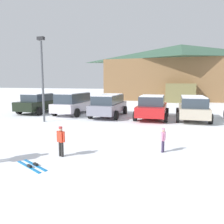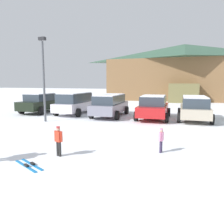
# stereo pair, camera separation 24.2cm
# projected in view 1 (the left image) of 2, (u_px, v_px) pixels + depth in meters

# --- Properties ---
(ski_lodge) EXTENTS (21.93, 11.68, 8.06)m
(ski_lodge) POSITION_uv_depth(u_px,v_px,m) (180.00, 72.00, 32.38)
(ski_lodge) COLOR brown
(ski_lodge) RESTS_ON ground
(parked_black_sedan) EXTENTS (2.19, 4.36, 1.64)m
(parked_black_sedan) POSITION_uv_depth(u_px,v_px,m) (39.00, 103.00, 18.35)
(parked_black_sedan) COLOR black
(parked_black_sedan) RESTS_ON ground
(parked_white_suv) EXTENTS (2.18, 4.59, 1.72)m
(parked_white_suv) POSITION_uv_depth(u_px,v_px,m) (74.00, 103.00, 17.54)
(parked_white_suv) COLOR white
(parked_white_suv) RESTS_ON ground
(parked_grey_wagon) EXTENTS (2.23, 4.70, 1.65)m
(parked_grey_wagon) POSITION_uv_depth(u_px,v_px,m) (109.00, 105.00, 16.33)
(parked_grey_wagon) COLOR slate
(parked_grey_wagon) RESTS_ON ground
(parked_red_sedan) EXTENTS (2.32, 4.37, 1.65)m
(parked_red_sedan) POSITION_uv_depth(u_px,v_px,m) (152.00, 107.00, 15.30)
(parked_red_sedan) COLOR red
(parked_red_sedan) RESTS_ON ground
(parked_beige_suv) EXTENTS (2.24, 4.57, 1.61)m
(parked_beige_suv) POSITION_uv_depth(u_px,v_px,m) (193.00, 107.00, 14.85)
(parked_beige_suv) COLOR #B4A791
(parked_beige_suv) RESTS_ON ground
(skier_child_in_pink_snowsuit) EXTENTS (0.16, 0.33, 0.89)m
(skier_child_in_pink_snowsuit) POSITION_uv_depth(u_px,v_px,m) (163.00, 139.00, 7.94)
(skier_child_in_pink_snowsuit) COLOR #3A2E4C
(skier_child_in_pink_snowsuit) RESTS_ON ground
(skier_child_in_red_jacket) EXTENTS (0.37, 0.22, 1.05)m
(skier_child_in_red_jacket) POSITION_uv_depth(u_px,v_px,m) (61.00, 140.00, 7.46)
(skier_child_in_red_jacket) COLOR #262524
(skier_child_in_red_jacket) RESTS_ON ground
(pair_of_skis) EXTENTS (1.34, 0.84, 0.08)m
(pair_of_skis) POSITION_uv_depth(u_px,v_px,m) (32.00, 166.00, 6.64)
(pair_of_skis) COLOR #146AB4
(pair_of_skis) RESTS_ON ground
(lamp_post) EXTENTS (0.44, 0.24, 5.34)m
(lamp_post) POSITION_uv_depth(u_px,v_px,m) (42.00, 75.00, 13.82)
(lamp_post) COLOR #515459
(lamp_post) RESTS_ON ground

